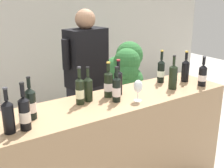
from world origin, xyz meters
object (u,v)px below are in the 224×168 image
at_px(wine_bottle_0, 88,88).
at_px(wine_bottle_2, 117,89).
at_px(wine_bottle_7, 30,104).
at_px(wine_bottle_11, 173,76).
at_px(wine_bottle_9, 108,84).
at_px(wine_glass, 138,87).
at_px(wine_bottle_3, 185,70).
at_px(wine_bottle_8, 25,113).
at_px(wine_bottle_6, 80,91).
at_px(wine_bottle_10, 203,75).
at_px(wine_bottle_5, 118,81).
at_px(person_server, 87,91).
at_px(wine_bottle_4, 8,116).
at_px(wine_bottle_1, 161,71).
at_px(potted_shrub, 124,75).

relative_size(wine_bottle_0, wine_bottle_2, 0.98).
relative_size(wine_bottle_7, wine_bottle_11, 0.98).
xyz_separation_m(wine_bottle_9, wine_glass, (0.16, -0.23, 0.01)).
distance_m(wine_bottle_3, wine_bottle_8, 1.79).
bearing_deg(wine_bottle_9, wine_bottle_6, -177.16).
distance_m(wine_bottle_9, wine_bottle_10, 1.01).
height_order(wine_bottle_6, wine_bottle_10, wine_bottle_6).
xyz_separation_m(wine_bottle_2, wine_bottle_9, (0.01, 0.14, 0.01)).
relative_size(wine_bottle_2, wine_bottle_8, 0.91).
distance_m(wine_bottle_5, person_server, 0.66).
bearing_deg(wine_bottle_4, wine_bottle_2, 4.47).
bearing_deg(wine_bottle_8, wine_bottle_3, 5.29).
bearing_deg(wine_bottle_5, wine_bottle_9, -179.99).
xyz_separation_m(wine_bottle_4, wine_bottle_8, (0.11, -0.01, -0.00)).
height_order(wine_bottle_3, wine_bottle_7, wine_bottle_7).
distance_m(wine_bottle_1, potted_shrub, 1.25).
relative_size(wine_bottle_2, wine_bottle_5, 0.94).
distance_m(wine_bottle_2, person_server, 0.79).
relative_size(wine_bottle_4, person_server, 0.19).
height_order(wine_glass, potted_shrub, potted_shrub).
bearing_deg(wine_bottle_2, wine_glass, -29.49).
bearing_deg(wine_glass, wine_bottle_9, 123.84).
bearing_deg(person_server, wine_bottle_5, -90.20).
height_order(wine_bottle_9, wine_bottle_10, wine_bottle_9).
height_order(wine_bottle_0, wine_bottle_1, wine_bottle_1).
bearing_deg(wine_bottle_7, person_server, 38.06).
relative_size(wine_bottle_2, wine_bottle_3, 0.96).
bearing_deg(wine_bottle_6, wine_bottle_11, -9.01).
distance_m(wine_bottle_2, wine_bottle_3, 0.95).
xyz_separation_m(wine_bottle_1, wine_bottle_10, (0.27, -0.32, -0.01)).
relative_size(wine_bottle_0, wine_bottle_8, 0.90).
height_order(wine_bottle_3, wine_bottle_11, wine_bottle_11).
height_order(wine_bottle_3, potted_shrub, wine_bottle_3).
bearing_deg(wine_bottle_9, potted_shrub, 48.38).
bearing_deg(wine_bottle_0, wine_bottle_9, -3.39).
height_order(wine_bottle_9, wine_bottle_11, wine_bottle_11).
xyz_separation_m(wine_bottle_3, wine_glass, (-0.78, -0.17, 0.00)).
relative_size(wine_bottle_9, wine_bottle_10, 1.07).
distance_m(wine_bottle_0, wine_bottle_11, 0.87).
distance_m(wine_bottle_7, wine_bottle_9, 0.75).
bearing_deg(wine_bottle_4, wine_bottle_0, 16.83).
distance_m(wine_bottle_0, wine_bottle_10, 1.21).
relative_size(wine_bottle_0, wine_bottle_6, 0.94).
bearing_deg(wine_bottle_11, wine_bottle_6, 170.99).
relative_size(wine_bottle_1, wine_bottle_7, 1.04).
bearing_deg(person_server, wine_bottle_3, -38.57).
bearing_deg(wine_bottle_4, wine_bottle_6, 17.00).
xyz_separation_m(wine_bottle_4, wine_bottle_5, (1.06, 0.21, 0.00)).
distance_m(wine_bottle_3, wine_bottle_11, 0.31).
height_order(wine_bottle_3, person_server, person_server).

